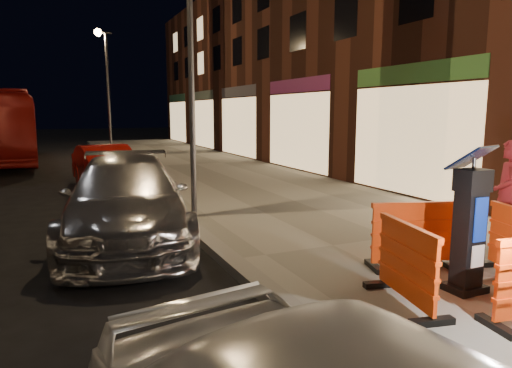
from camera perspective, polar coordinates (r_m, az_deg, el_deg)
name	(u,v)px	position (r m, az deg, el deg)	size (l,w,h in m)	color
ground_plane	(234,269)	(7.03, -2.71, -10.51)	(120.00, 120.00, 0.00)	black
sidewalk	(392,241)	(8.50, 16.63, -6.86)	(6.00, 60.00, 0.15)	gray
kerb	(234,264)	(7.00, -2.72, -9.93)	(0.30, 60.00, 0.15)	slate
parking_kiosk	(469,224)	(6.12, 25.13, -4.58)	(0.54, 0.54, 1.71)	black
barrier_back	(412,235)	(6.84, 18.91, -6.06)	(1.22, 0.50, 0.95)	#FF460F
barrier_kerbside	(407,265)	(5.56, 18.31, -9.55)	(1.22, 0.50, 0.95)	#FF460F
car_silver	(128,240)	(8.80, -15.65, -6.78)	(2.12, 5.21, 1.51)	#B6B6BB
car_red	(108,188)	(14.78, -18.01, -0.53)	(1.40, 4.02, 1.33)	#9D110D
bus_doubledecker	(6,163)	(24.13, -28.81, 2.37)	(2.74, 11.73, 3.27)	maroon
man	(507,196)	(8.25, 28.90, -1.27)	(0.65, 0.42, 1.77)	#B82D3C
street_lamp_mid	(191,71)	(9.58, -8.10, 13.76)	(0.12, 0.12, 6.00)	#3F3F44
street_lamp_far	(108,95)	(24.34, -17.96, 10.54)	(0.12, 0.12, 6.00)	#3F3F44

